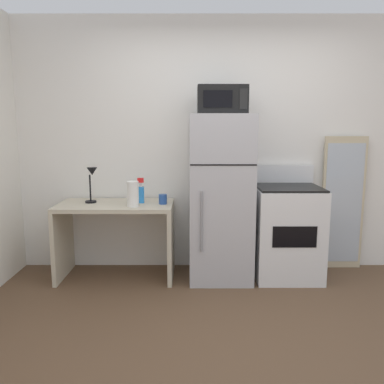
{
  "coord_description": "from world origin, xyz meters",
  "views": [
    {
      "loc": [
        -0.34,
        -2.47,
        1.5
      ],
      "look_at": [
        -0.34,
        1.1,
        0.9
      ],
      "focal_mm": 36.88,
      "sensor_mm": 36.0,
      "label": 1
    }
  ],
  "objects": [
    {
      "name": "ground_plane",
      "position": [
        0.0,
        0.0,
        0.0
      ],
      "size": [
        12.0,
        12.0,
        0.0
      ],
      "primitive_type": "plane",
      "color": "brown"
    },
    {
      "name": "desk",
      "position": [
        -1.09,
        1.33,
        0.52
      ],
      "size": [
        1.12,
        0.6,
        0.75
      ],
      "color": "beige",
      "rests_on": "ground"
    },
    {
      "name": "spray_bottle",
      "position": [
        -0.84,
        1.36,
        0.85
      ],
      "size": [
        0.06,
        0.06,
        0.25
      ],
      "color": "#2D8CEA",
      "rests_on": "desk"
    },
    {
      "name": "wall_back_white",
      "position": [
        0.0,
        1.7,
        1.3
      ],
      "size": [
        5.0,
        0.1,
        2.6
      ],
      "primitive_type": "cube",
      "color": "white",
      "rests_on": "ground"
    },
    {
      "name": "microwave",
      "position": [
        -0.06,
        1.3,
        1.74
      ],
      "size": [
        0.46,
        0.35,
        0.26
      ],
      "color": "black",
      "rests_on": "refrigerator"
    },
    {
      "name": "coffee_mug",
      "position": [
        -0.62,
        1.3,
        0.8
      ],
      "size": [
        0.08,
        0.08,
        0.09
      ],
      "primitive_type": "cylinder",
      "color": "#264C99",
      "rests_on": "desk"
    },
    {
      "name": "refrigerator",
      "position": [
        -0.06,
        1.32,
        0.81
      ],
      "size": [
        0.61,
        0.64,
        1.61
      ],
      "color": "#B7B7BC",
      "rests_on": "ground"
    },
    {
      "name": "oven_range",
      "position": [
        0.61,
        1.33,
        0.47
      ],
      "size": [
        0.64,
        0.61,
        1.1
      ],
      "color": "white",
      "rests_on": "ground"
    },
    {
      "name": "leaning_mirror",
      "position": [
        1.25,
        1.59,
        0.7
      ],
      "size": [
        0.44,
        0.03,
        1.4
      ],
      "color": "#C6B793",
      "rests_on": "ground"
    },
    {
      "name": "desk_lamp",
      "position": [
        -1.32,
        1.36,
        0.99
      ],
      "size": [
        0.14,
        0.12,
        0.35
      ],
      "color": "black",
      "rests_on": "desk"
    },
    {
      "name": "paper_towel_roll",
      "position": [
        -0.89,
        1.18,
        0.87
      ],
      "size": [
        0.11,
        0.11,
        0.24
      ],
      "primitive_type": "cylinder",
      "color": "white",
      "rests_on": "desk"
    }
  ]
}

